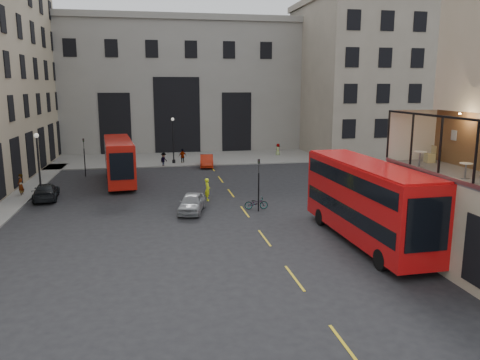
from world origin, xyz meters
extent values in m
plane|color=black|center=(0.00, 0.00, 0.00)|extent=(140.00, 140.00, 0.00)
cube|color=black|center=(4.98, 0.00, 2.00)|extent=(0.08, 9.20, 3.00)
cube|color=beige|center=(6.50, 5.00, 6.05)|extent=(3.00, 0.04, 2.90)
cube|color=black|center=(6.50, 0.00, 7.50)|extent=(3.00, 10.00, 0.04)
cube|color=slate|center=(5.00, 0.00, 4.70)|extent=(0.12, 10.00, 0.18)
cube|color=black|center=(5.00, 0.00, 7.45)|extent=(0.12, 10.00, 0.10)
cube|color=beige|center=(7.92, 3.20, 6.20)|extent=(0.04, 0.45, 0.55)
cylinder|color=#FFD899|center=(7.30, 2.00, 7.45)|extent=(0.12, 0.12, 0.05)
cube|color=tan|center=(6.50, 0.00, 2.25)|extent=(3.00, 11.00, 4.50)
cube|color=slate|center=(6.50, 0.00, 4.55)|extent=(3.00, 10.00, 0.10)
cube|color=gray|center=(-5.00, 48.00, 9.00)|extent=(34.00, 10.00, 18.00)
cube|color=gray|center=(-5.00, 48.00, 17.60)|extent=(35.00, 10.60, 0.80)
cube|color=black|center=(-5.00, 42.96, 5.00)|extent=(6.00, 0.12, 10.00)
cube|color=black|center=(-13.00, 42.96, 4.00)|extent=(4.00, 0.12, 8.00)
cube|color=black|center=(3.00, 42.96, 4.00)|extent=(4.00, 0.12, 8.00)
cube|color=gray|center=(20.00, 40.00, 10.00)|extent=(16.00, 18.00, 20.00)
cube|color=gray|center=(20.00, 40.00, 19.60)|extent=(16.60, 18.60, 0.80)
cube|color=slate|center=(-6.00, 38.00, 0.06)|extent=(40.00, 12.00, 0.12)
cylinder|color=black|center=(-1.00, 12.00, 1.40)|extent=(0.10, 0.10, 2.80)
imported|color=black|center=(-1.00, 12.00, 3.30)|extent=(0.16, 0.20, 1.00)
cylinder|color=black|center=(-15.00, 28.00, 1.40)|extent=(0.10, 0.10, 2.80)
imported|color=black|center=(-15.00, 28.00, 3.30)|extent=(0.16, 0.20, 1.00)
cylinder|color=black|center=(-17.00, 18.00, 2.50)|extent=(0.14, 0.14, 5.00)
cylinder|color=black|center=(-17.00, 18.00, 0.25)|extent=(0.36, 0.36, 0.50)
sphere|color=silver|center=(-17.00, 18.00, 5.15)|extent=(0.36, 0.36, 0.36)
cylinder|color=black|center=(-6.00, 34.00, 2.50)|extent=(0.14, 0.14, 5.00)
cylinder|color=black|center=(-6.00, 34.00, 0.25)|extent=(0.36, 0.36, 0.50)
sphere|color=silver|center=(-6.00, 34.00, 5.15)|extent=(0.36, 0.36, 0.36)
cube|color=red|center=(3.50, 4.28, 2.48)|extent=(2.98, 11.67, 4.11)
cube|color=black|center=(3.50, 4.28, 1.90)|extent=(3.00, 11.03, 0.84)
cube|color=black|center=(3.50, 4.28, 3.74)|extent=(3.00, 11.03, 0.84)
cube|color=red|center=(3.50, 4.28, 4.56)|extent=(2.87, 11.43, 0.13)
cylinder|color=black|center=(2.19, 7.95, 0.53)|extent=(0.33, 1.06, 1.05)
cylinder|color=black|center=(4.58, 8.02, 0.53)|extent=(0.33, 1.06, 1.05)
cylinder|color=black|center=(2.43, 0.19, 0.53)|extent=(0.33, 1.06, 1.05)
cylinder|color=black|center=(4.82, 0.26, 0.53)|extent=(0.33, 1.06, 1.05)
cube|color=#AD140C|center=(-11.42, 24.04, 2.18)|extent=(3.42, 10.40, 3.62)
cube|color=black|center=(-11.42, 24.04, 1.67)|extent=(3.40, 9.86, 0.74)
cube|color=black|center=(-11.42, 24.04, 3.30)|extent=(3.40, 9.86, 0.74)
cube|color=#AD140C|center=(-11.42, 24.04, 4.02)|extent=(3.30, 10.19, 0.11)
cylinder|color=black|center=(-12.81, 27.17, 0.46)|extent=(0.36, 0.95, 0.93)
cylinder|color=black|center=(-10.74, 27.40, 0.46)|extent=(0.36, 0.95, 0.93)
cylinder|color=black|center=(-12.07, 20.37, 0.46)|extent=(0.36, 0.95, 0.93)
cylinder|color=black|center=(-10.00, 20.59, 0.46)|extent=(0.36, 0.95, 0.93)
imported|color=gray|center=(-5.73, 12.66, 0.68)|extent=(2.49, 4.25, 1.36)
imported|color=#A11C09|center=(-2.48, 31.46, 0.66)|extent=(1.82, 4.16, 1.33)
imported|color=black|center=(-16.76, 18.55, 0.64)|extent=(2.23, 4.55, 1.27)
imported|color=gray|center=(-1.03, 12.61, 0.44)|extent=(1.73, 0.73, 0.89)
imported|color=#EBFF1A|center=(-4.22, 15.86, 0.89)|extent=(0.44, 0.65, 1.77)
imported|color=gray|center=(-13.41, 35.86, 0.87)|extent=(1.02, 0.91, 1.74)
imported|color=gray|center=(-7.18, 32.29, 0.80)|extent=(1.10, 1.18, 1.60)
imported|color=gray|center=(-4.96, 34.15, 0.85)|extent=(1.07, 0.74, 1.69)
imported|color=gray|center=(7.53, 38.12, 0.79)|extent=(0.85, 0.91, 1.57)
imported|color=gray|center=(-19.00, 20.03, 0.93)|extent=(0.48, 0.70, 1.86)
cylinder|color=white|center=(6.02, -0.57, 5.31)|extent=(0.58, 0.58, 0.04)
cylinder|color=slate|center=(6.02, -0.57, 4.96)|extent=(0.08, 0.08, 0.68)
cylinder|color=slate|center=(6.02, -0.57, 4.61)|extent=(0.43, 0.43, 0.03)
cylinder|color=white|center=(5.71, 2.78, 5.40)|extent=(0.66, 0.66, 0.04)
cylinder|color=slate|center=(5.71, 2.78, 5.01)|extent=(0.09, 0.09, 0.77)
cylinder|color=slate|center=(5.71, 2.78, 4.62)|extent=(0.48, 0.48, 0.03)
cube|color=tan|center=(7.03, 3.92, 4.85)|extent=(0.50, 0.50, 0.50)
cube|color=tan|center=(7.25, 3.91, 5.33)|extent=(0.07, 0.47, 0.45)
camera|label=1|loc=(-8.31, -19.74, 8.85)|focal=35.00mm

